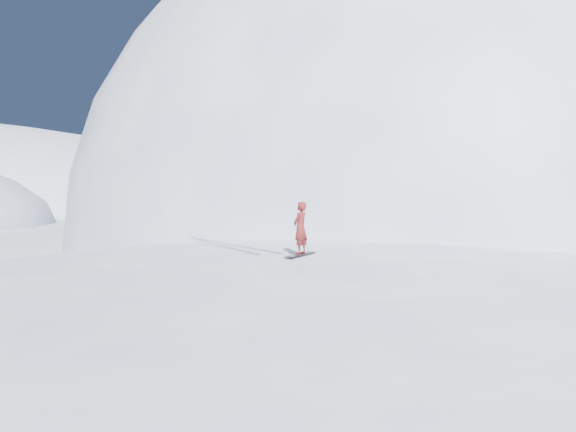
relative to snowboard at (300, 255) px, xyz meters
name	(u,v)px	position (x,y,z in m)	size (l,w,h in m)	color
ground	(334,346)	(0.47, -1.28, -2.41)	(400.00, 400.00, 0.00)	white
near_ridge	(321,317)	(1.47, 1.72, -2.41)	(36.00, 28.00, 4.80)	white
summit_peak	(423,237)	(22.47, 24.72, -2.41)	(60.00, 56.00, 56.00)	white
peak_shoulder	(334,250)	(10.47, 18.72, -2.41)	(28.00, 24.00, 18.00)	white
wind_bumps	(287,328)	(-0.08, 0.84, -2.41)	(16.00, 14.40, 1.00)	white
snowboard	(300,255)	(0.00, 0.00, 0.00)	(1.45, 0.27, 0.02)	black
snowboarder	(300,228)	(0.00, 0.00, 0.78)	(0.56, 0.37, 1.54)	maroon
board_tracks	(226,244)	(-1.34, 3.47, 0.01)	(1.74, 5.93, 0.04)	silver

